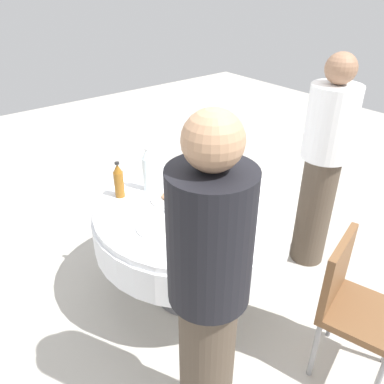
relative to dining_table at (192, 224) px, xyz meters
name	(u,v)px	position (x,y,z in m)	size (l,w,h in m)	color
ground_plane	(192,289)	(0.00, 0.00, -0.59)	(10.00, 10.00, 0.00)	#B7B2A8
dining_table	(192,224)	(0.00, 0.00, 0.00)	(1.30, 1.30, 0.74)	white
bottle_clear_south	(147,170)	(-0.35, -0.11, 0.30)	(0.07, 0.07, 0.32)	silver
bottle_amber_far	(119,181)	(-0.39, -0.31, 0.27)	(0.06, 0.06, 0.25)	#8C5619
bottle_clear_east	(187,201)	(0.10, -0.11, 0.27)	(0.06, 0.06, 0.26)	silver
wine_glass_west	(198,173)	(-0.16, 0.18, 0.26)	(0.07, 0.07, 0.15)	white
wine_glass_inner	(177,164)	(-0.38, 0.17, 0.25)	(0.07, 0.07, 0.14)	white
plate_left	(217,197)	(0.04, 0.18, 0.16)	(0.23, 0.23, 0.02)	white
plate_front	(227,224)	(0.31, 0.02, 0.16)	(0.22, 0.22, 0.04)	white
plate_right	(157,227)	(0.07, -0.32, 0.16)	(0.25, 0.25, 0.02)	white
plate_outer	(169,198)	(-0.15, -0.08, 0.16)	(0.25, 0.25, 0.04)	white
knife_far	(218,180)	(-0.15, 0.37, 0.15)	(0.18, 0.02, 0.01)	silver
folded_napkin	(262,193)	(0.19, 0.45, 0.16)	(0.15, 0.15, 0.02)	white
person_south	(323,164)	(0.30, 0.98, 0.27)	(0.34, 0.34, 1.63)	#4C3F33
person_far	(209,294)	(0.79, -0.54, 0.30)	(0.34, 0.34, 1.70)	#4C3F33
chair_north	(351,299)	(1.02, 0.29, -0.07)	(0.50, 0.50, 0.87)	brown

